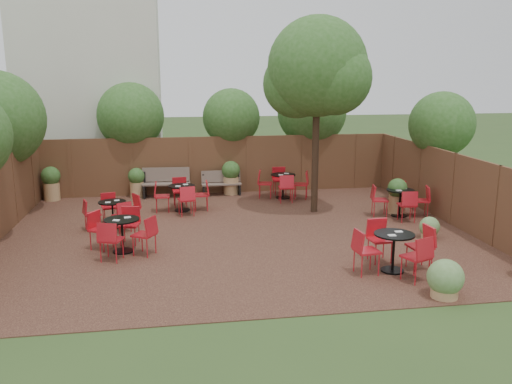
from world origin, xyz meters
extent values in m
plane|color=#354F23|center=(0.00, 0.00, 0.00)|extent=(80.00, 80.00, 0.00)
cube|color=#361E16|center=(0.00, 0.00, 0.01)|extent=(12.00, 10.00, 0.02)
cube|color=brown|center=(0.00, 5.00, 1.00)|extent=(12.00, 0.08, 2.00)
cube|color=brown|center=(6.00, 0.00, 1.00)|extent=(0.08, 10.00, 2.00)
cube|color=beige|center=(-4.50, 8.00, 4.00)|extent=(5.00, 4.00, 8.00)
sphere|color=#2B561C|center=(-3.00, 5.70, 2.69)|extent=(2.30, 2.30, 2.30)
sphere|color=#2B561C|center=(0.50, 5.60, 2.61)|extent=(2.03, 2.03, 2.03)
sphere|color=#2B561C|center=(3.50, 5.80, 2.76)|extent=(2.54, 2.54, 2.54)
sphere|color=#2B561C|center=(6.60, 2.00, 2.60)|extent=(2.00, 2.00, 2.00)
cylinder|color=black|center=(2.58, 1.89, 2.28)|extent=(0.23, 0.23, 4.52)
sphere|color=#2B561C|center=(2.58, 1.89, 4.31)|extent=(2.88, 2.88, 2.88)
sphere|color=#2B561C|center=(2.08, 2.29, 3.82)|extent=(2.01, 2.01, 2.01)
sphere|color=#2B561C|center=(2.98, 1.49, 4.00)|extent=(2.10, 2.10, 2.10)
cube|color=brown|center=(-1.85, 4.55, 0.48)|extent=(1.63, 0.60, 0.05)
cube|color=brown|center=(-1.85, 4.76, 0.77)|extent=(1.60, 0.24, 0.48)
cube|color=black|center=(-2.58, 4.55, 0.23)|extent=(0.10, 0.48, 0.43)
cube|color=black|center=(-1.13, 4.55, 0.23)|extent=(0.10, 0.48, 0.43)
cube|color=brown|center=(0.02, 4.55, 0.41)|extent=(1.36, 0.42, 0.05)
cube|color=brown|center=(0.02, 4.73, 0.65)|extent=(1.36, 0.11, 0.41)
cube|color=black|center=(-0.59, 4.55, 0.20)|extent=(0.06, 0.41, 0.36)
cube|color=black|center=(0.64, 4.55, 0.20)|extent=(0.06, 0.41, 0.36)
cylinder|color=black|center=(4.92, 0.98, 0.04)|extent=(0.47, 0.47, 0.03)
cylinder|color=black|center=(4.92, 0.98, 0.41)|extent=(0.05, 0.05, 0.75)
cylinder|color=black|center=(4.92, 0.98, 0.80)|extent=(0.81, 0.81, 0.03)
cube|color=white|center=(5.04, 1.06, 0.82)|extent=(0.17, 0.14, 0.02)
cube|color=white|center=(4.81, 0.85, 0.82)|extent=(0.17, 0.14, 0.02)
cylinder|color=black|center=(2.90, -3.23, 0.04)|extent=(0.49, 0.49, 0.03)
cylinder|color=black|center=(2.90, -3.23, 0.43)|extent=(0.06, 0.06, 0.78)
cylinder|color=black|center=(2.90, -3.23, 0.83)|extent=(0.84, 0.84, 0.03)
cube|color=white|center=(3.03, -3.14, 0.86)|extent=(0.18, 0.15, 0.02)
cube|color=white|center=(2.79, -3.36, 0.86)|extent=(0.18, 0.15, 0.02)
cylinder|color=black|center=(-2.83, -1.04, 0.04)|extent=(0.47, 0.47, 0.03)
cylinder|color=black|center=(-2.83, -1.04, 0.42)|extent=(0.05, 0.05, 0.75)
cylinder|color=black|center=(-2.83, -1.04, 0.80)|extent=(0.82, 0.82, 0.03)
cube|color=white|center=(-2.70, -0.96, 0.83)|extent=(0.18, 0.15, 0.02)
cube|color=white|center=(-2.94, -1.17, 0.83)|extent=(0.18, 0.15, 0.02)
cylinder|color=black|center=(2.02, 3.80, 0.04)|extent=(0.48, 0.48, 0.03)
cylinder|color=black|center=(2.02, 3.80, 0.42)|extent=(0.05, 0.05, 0.76)
cylinder|color=black|center=(2.02, 3.80, 0.82)|extent=(0.83, 0.83, 0.03)
cube|color=white|center=(2.15, 3.89, 0.84)|extent=(0.17, 0.13, 0.02)
cube|color=white|center=(1.91, 3.67, 0.84)|extent=(0.17, 0.13, 0.02)
cylinder|color=black|center=(-1.38, 2.61, 0.04)|extent=(0.47, 0.47, 0.03)
cylinder|color=black|center=(-1.38, 2.61, 0.41)|extent=(0.05, 0.05, 0.74)
cylinder|color=black|center=(-1.38, 2.61, 0.79)|extent=(0.81, 0.81, 0.03)
cube|color=white|center=(-1.25, 2.69, 0.82)|extent=(0.16, 0.12, 0.02)
cube|color=white|center=(-1.48, 2.48, 0.82)|extent=(0.16, 0.12, 0.02)
cylinder|color=black|center=(-3.27, 1.09, 0.03)|extent=(0.43, 0.43, 0.03)
cylinder|color=black|center=(-3.27, 1.09, 0.38)|extent=(0.05, 0.05, 0.68)
cylinder|color=black|center=(-3.27, 1.09, 0.73)|extent=(0.74, 0.74, 0.03)
cube|color=white|center=(-3.15, 1.17, 0.75)|extent=(0.16, 0.14, 0.01)
cube|color=white|center=(-3.36, 0.97, 0.75)|extent=(0.16, 0.14, 0.01)
cylinder|color=tan|center=(-2.84, 4.70, 0.28)|extent=(0.46, 0.46, 0.52)
sphere|color=#2B561C|center=(-2.84, 4.70, 0.75)|extent=(0.55, 0.55, 0.55)
cylinder|color=tan|center=(0.37, 4.70, 0.32)|extent=(0.53, 0.53, 0.60)
sphere|color=#2B561C|center=(0.37, 4.70, 0.86)|extent=(0.63, 0.63, 0.63)
cylinder|color=tan|center=(-5.59, 4.70, 0.31)|extent=(0.51, 0.51, 0.59)
sphere|color=#2B561C|center=(-5.59, 4.70, 0.84)|extent=(0.61, 0.61, 0.61)
cylinder|color=tan|center=(4.95, 1.27, 0.30)|extent=(0.48, 0.48, 0.56)
sphere|color=#2B561C|center=(4.95, 1.27, 0.79)|extent=(0.58, 0.58, 0.58)
cylinder|color=tan|center=(3.31, -4.65, 0.13)|extent=(0.50, 0.50, 0.23)
sphere|color=#5C8243|center=(3.31, -4.65, 0.41)|extent=(0.68, 0.68, 0.68)
cylinder|color=tan|center=(4.76, -1.18, 0.11)|extent=(0.38, 0.38, 0.17)
sphere|color=#5C8243|center=(4.76, -1.18, 0.32)|extent=(0.51, 0.51, 0.51)
camera|label=1|loc=(-1.62, -13.19, 4.08)|focal=37.08mm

